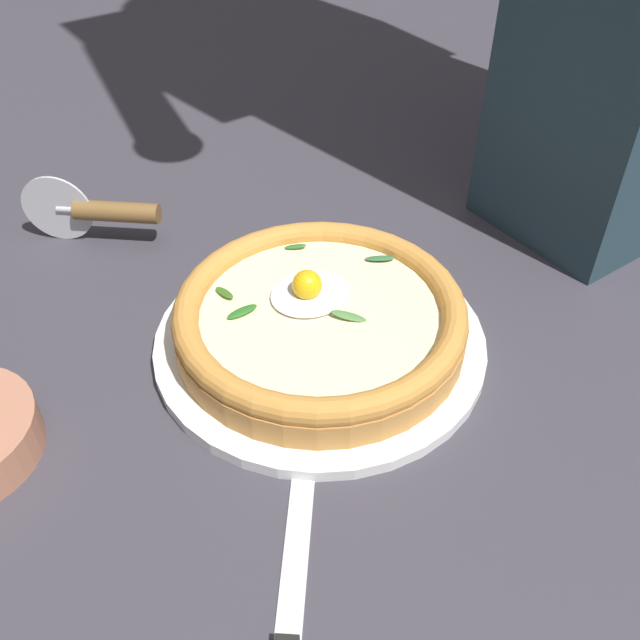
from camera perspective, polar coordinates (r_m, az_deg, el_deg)
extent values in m
cube|color=#3A3740|center=(0.68, 0.51, -1.17)|extent=(2.40, 2.40, 0.03)
cylinder|color=white|center=(0.65, 0.00, -1.72)|extent=(0.30, 0.30, 0.01)
cylinder|color=#CA8942|center=(0.63, 0.00, -0.48)|extent=(0.26, 0.26, 0.03)
torus|color=#CE8A3B|center=(0.62, 0.00, 0.82)|extent=(0.26, 0.26, 0.02)
cylinder|color=#FAEAB5|center=(0.62, 0.00, 0.54)|extent=(0.22, 0.22, 0.00)
ellipsoid|color=white|center=(0.64, -0.82, 2.16)|extent=(0.07, 0.07, 0.01)
sphere|color=yellow|center=(0.63, -0.84, 2.66)|extent=(0.03, 0.03, 0.03)
ellipsoid|color=#2D6830|center=(0.70, -2.02, 6.01)|extent=(0.02, 0.02, 0.01)
ellipsoid|color=#356F3F|center=(0.68, 4.91, 5.04)|extent=(0.03, 0.02, 0.01)
ellipsoid|color=#508341|center=(0.61, 2.34, 0.33)|extent=(0.03, 0.03, 0.01)
ellipsoid|color=#37691F|center=(0.64, -7.80, 2.23)|extent=(0.01, 0.02, 0.00)
ellipsoid|color=#276820|center=(0.62, -6.37, 0.70)|extent=(0.03, 0.01, 0.00)
cylinder|color=silver|center=(0.82, -20.64, 8.51)|extent=(0.06, 0.05, 0.08)
cylinder|color=silver|center=(0.81, -19.99, 8.50)|extent=(0.02, 0.02, 0.01)
cylinder|color=brown|center=(0.79, -16.24, 8.47)|extent=(0.09, 0.07, 0.02)
cube|color=silver|center=(0.52, -1.84, -17.28)|extent=(0.10, 0.13, 0.00)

